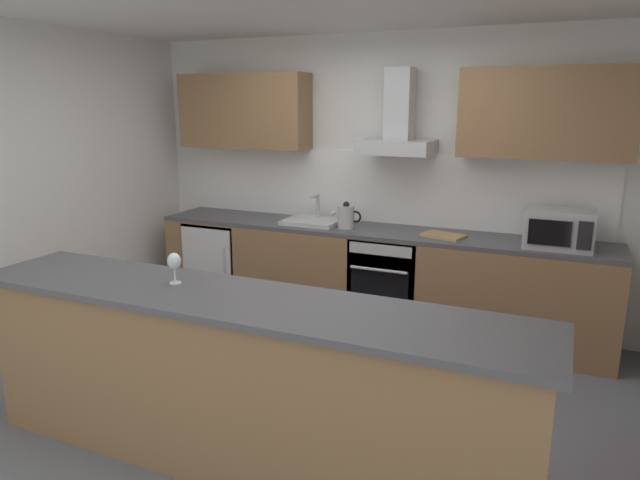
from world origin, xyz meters
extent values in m
cube|color=slate|center=(0.00, 0.00, -0.01)|extent=(5.64, 4.74, 0.02)
cube|color=white|center=(0.00, 1.93, 1.30)|extent=(5.64, 0.12, 2.60)
cube|color=white|center=(-2.38, 0.00, 1.30)|extent=(0.12, 4.74, 2.60)
cube|color=white|center=(0.00, 1.86, 1.23)|extent=(3.94, 0.02, 0.66)
cube|color=olive|center=(0.00, 1.55, 0.43)|extent=(4.08, 0.60, 0.86)
cube|color=#4C4C51|center=(0.00, 1.55, 0.88)|extent=(4.08, 0.60, 0.04)
cube|color=olive|center=(0.04, -0.73, 0.48)|extent=(3.15, 0.52, 0.96)
cube|color=#4C4C51|center=(0.04, -0.73, 0.98)|extent=(3.25, 0.64, 0.04)
cube|color=olive|center=(-1.36, 1.70, 1.91)|extent=(1.31, 0.32, 0.70)
cube|color=olive|center=(1.36, 1.70, 1.91)|extent=(1.31, 0.32, 0.70)
cube|color=slate|center=(0.19, 1.53, 0.46)|extent=(0.60, 0.56, 0.80)
cube|color=black|center=(0.19, 1.24, 0.40)|extent=(0.50, 0.02, 0.48)
cube|color=#B7BABC|center=(0.19, 1.24, 0.80)|extent=(0.54, 0.02, 0.09)
cylinder|color=#B7BABC|center=(0.19, 1.21, 0.64)|extent=(0.49, 0.02, 0.02)
cube|color=white|center=(-1.56, 1.53, 0.42)|extent=(0.58, 0.56, 0.85)
cube|color=silver|center=(-1.56, 1.24, 0.43)|extent=(0.55, 0.02, 0.80)
cylinder|color=#B7BABC|center=(-1.34, 1.22, 0.47)|extent=(0.02, 0.02, 0.38)
cube|color=#B7BABC|center=(1.54, 1.50, 1.05)|extent=(0.50, 0.36, 0.30)
cube|color=black|center=(1.48, 1.31, 1.05)|extent=(0.30, 0.02, 0.19)
cube|color=black|center=(1.72, 1.31, 1.05)|extent=(0.10, 0.01, 0.21)
cube|color=silver|center=(-0.56, 1.53, 0.92)|extent=(0.50, 0.40, 0.04)
cylinder|color=#B7BABC|center=(-0.56, 1.66, 1.03)|extent=(0.03, 0.03, 0.26)
cylinder|color=#B7BABC|center=(-0.56, 1.58, 1.15)|extent=(0.03, 0.16, 0.03)
cylinder|color=#B7BABC|center=(-0.21, 1.49, 1.00)|extent=(0.15, 0.15, 0.20)
sphere|color=black|center=(-0.21, 1.49, 1.11)|extent=(0.06, 0.06, 0.06)
cone|color=#B7BABC|center=(-0.31, 1.49, 1.04)|extent=(0.09, 0.04, 0.07)
torus|color=black|center=(-0.12, 1.49, 1.01)|extent=(0.11, 0.02, 0.11)
cube|color=#B7BABC|center=(0.19, 1.63, 1.62)|extent=(0.62, 0.45, 0.12)
cube|color=#B7BABC|center=(0.19, 1.68, 1.98)|extent=(0.22, 0.22, 0.60)
cylinder|color=silver|center=(-0.40, -0.67, 1.00)|extent=(0.07, 0.07, 0.01)
cylinder|color=silver|center=(-0.40, -0.67, 1.05)|extent=(0.01, 0.01, 0.09)
ellipsoid|color=silver|center=(-0.40, -0.67, 1.13)|extent=(0.08, 0.08, 0.10)
cube|color=tan|center=(0.66, 1.50, 0.91)|extent=(0.39, 0.31, 0.02)
camera|label=1|loc=(1.59, -3.14, 1.99)|focal=31.91mm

